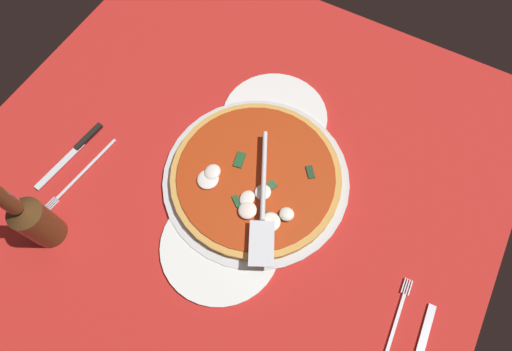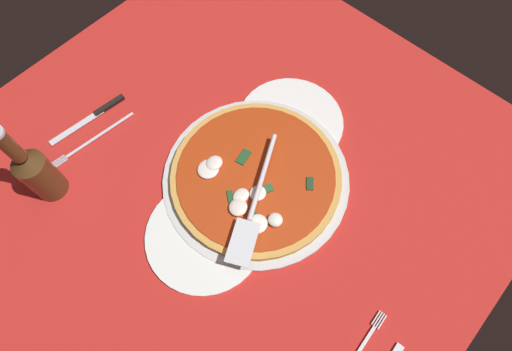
{
  "view_description": "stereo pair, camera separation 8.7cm",
  "coord_description": "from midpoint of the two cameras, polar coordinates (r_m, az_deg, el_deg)",
  "views": [
    {
      "loc": [
        31.22,
        23.2,
        81.22
      ],
      "look_at": [
        -1.47,
        5.12,
        2.28
      ],
      "focal_mm": 29.75,
      "sensor_mm": 36.0,
      "label": 1
    },
    {
      "loc": [
        26.14,
        30.28,
        81.22
      ],
      "look_at": [
        -1.47,
        5.12,
        2.28
      ],
      "focal_mm": 29.75,
      "sensor_mm": 36.0,
      "label": 2
    }
  ],
  "objects": [
    {
      "name": "pizza",
      "position": [
        0.87,
        2.75,
        -0.44
      ],
      "size": [
        35.35,
        35.35,
        3.11
      ],
      "color": "gold",
      "rests_on": "pizza_pan"
    },
    {
      "name": "dinner_plate_left",
      "position": [
        0.96,
        7.26,
        6.91
      ],
      "size": [
        23.55,
        23.55,
        1.0
      ],
      "primitive_type": "cylinder",
      "color": "white",
      "rests_on": "ground_plane"
    },
    {
      "name": "checker_pattern",
      "position": [
        0.9,
        -0.28,
        0.46
      ],
      "size": [
        109.97,
        109.97,
        0.1
      ],
      "color": "white",
      "rests_on": "ground_plane"
    },
    {
      "name": "dinner_plate_right",
      "position": [
        0.84,
        -3.95,
        -8.38
      ],
      "size": [
        23.52,
        23.52,
        1.0
      ],
      "primitive_type": "cylinder",
      "color": "white",
      "rests_on": "ground_plane"
    },
    {
      "name": "beer_bottle",
      "position": [
        0.89,
        -25.07,
        0.2
      ],
      "size": [
        6.35,
        6.35,
        22.59
      ],
      "color": "#4B2F16",
      "rests_on": "ground_plane"
    },
    {
      "name": "pizza_server",
      "position": [
        0.82,
        2.89,
        -3.73
      ],
      "size": [
        26.45,
        15.28,
        1.0
      ],
      "rotation": [
        0.0,
        0.0,
        0.47
      ],
      "color": "silver",
      "rests_on": "pizza"
    },
    {
      "name": "place_setting_near",
      "position": [
        1.0,
        -18.56,
        5.94
      ],
      "size": [
        21.68,
        13.43,
        1.4
      ],
      "rotation": [
        0.0,
        0.0,
        -0.12
      ],
      "color": "silver",
      "rests_on": "ground_plane"
    },
    {
      "name": "pizza_pan",
      "position": [
        0.89,
        2.8,
        -0.74
      ],
      "size": [
        38.93,
        38.93,
        1.18
      ],
      "primitive_type": "cylinder",
      "color": "silver",
      "rests_on": "ground_plane"
    },
    {
      "name": "ground_plane",
      "position": [
        0.91,
        -0.28,
        0.33
      ],
      "size": [
        109.97,
        109.97,
        0.8
      ],
      "primitive_type": "cube",
      "color": "red"
    }
  ]
}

